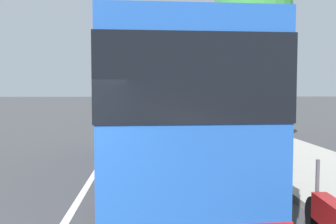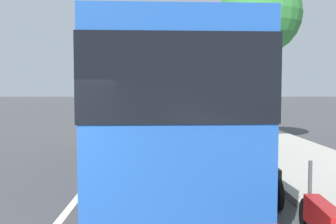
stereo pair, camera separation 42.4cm
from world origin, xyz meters
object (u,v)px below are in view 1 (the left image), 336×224
(motorcycle_mid_row, at_px, (334,222))
(roadside_tree_mid_block, at_px, (252,16))
(car_behind_bus, at_px, (154,104))
(utility_pole, at_px, (237,48))
(coach_bus, at_px, (160,103))
(car_ahead_same_lane, at_px, (159,112))
(car_oncoming, at_px, (153,107))
(motorcycle_far_end, at_px, (270,176))

(motorcycle_mid_row, relative_size, roadside_tree_mid_block, 0.30)
(car_behind_bus, height_order, utility_pole, utility_pole)
(coach_bus, relative_size, motorcycle_mid_row, 5.48)
(car_ahead_same_lane, height_order, car_oncoming, car_ahead_same_lane)
(motorcycle_mid_row, xyz_separation_m, car_ahead_same_lane, (22.12, 1.73, 0.24))
(motorcycle_far_end, relative_size, utility_pole, 0.25)
(car_oncoming, xyz_separation_m, roadside_tree_mid_block, (-20.40, -3.68, 4.71))
(coach_bus, bearing_deg, motorcycle_mid_row, -158.38)
(coach_bus, bearing_deg, car_behind_bus, -3.33)
(motorcycle_mid_row, relative_size, car_behind_bus, 0.50)
(car_ahead_same_lane, relative_size, car_behind_bus, 1.11)
(car_ahead_same_lane, bearing_deg, utility_pole, -159.92)
(coach_bus, relative_size, car_behind_bus, 2.77)
(car_oncoming, relative_size, roadside_tree_mid_block, 0.59)
(motorcycle_far_end, bearing_deg, coach_bus, 48.43)
(motorcycle_mid_row, bearing_deg, motorcycle_far_end, 2.79)
(roadside_tree_mid_block, distance_m, utility_pole, 3.61)
(car_ahead_same_lane, bearing_deg, coach_bus, 174.04)
(car_ahead_same_lane, xyz_separation_m, car_behind_bus, (14.53, 0.06, -0.05))
(motorcycle_mid_row, bearing_deg, car_ahead_same_lane, 7.80)
(motorcycle_mid_row, bearing_deg, utility_pole, -4.37)
(roadside_tree_mid_block, bearing_deg, coach_bus, 143.28)
(motorcycle_mid_row, bearing_deg, coach_bus, 27.34)
(car_oncoming, bearing_deg, car_ahead_same_lane, -175.81)
(motorcycle_mid_row, xyz_separation_m, utility_pole, (14.01, -1.89, 3.97))
(car_ahead_same_lane, distance_m, car_oncoming, 8.81)
(coach_bus, relative_size, car_ahead_same_lane, 2.50)
(motorcycle_mid_row, xyz_separation_m, motorcycle_far_end, (2.95, -0.03, -0.00))
(motorcycle_far_end, xyz_separation_m, car_oncoming, (27.98, 2.02, 0.20))
(utility_pole, bearing_deg, motorcycle_far_end, 170.43)
(car_ahead_same_lane, relative_size, car_oncoming, 1.11)
(roadside_tree_mid_block, bearing_deg, car_ahead_same_lane, 16.43)
(car_ahead_same_lane, height_order, car_behind_bus, car_ahead_same_lane)
(motorcycle_mid_row, relative_size, car_oncoming, 0.51)
(car_behind_bus, xyz_separation_m, roadside_tree_mid_block, (-26.12, -3.47, 4.71))
(roadside_tree_mid_block, xyz_separation_m, utility_pole, (3.48, -0.21, -0.94))
(coach_bus, height_order, car_ahead_same_lane, coach_bus)
(roadside_tree_mid_block, height_order, utility_pole, utility_pole)
(utility_pole, bearing_deg, motorcycle_mid_row, 172.31)
(coach_bus, distance_m, car_ahead_same_lane, 17.00)
(car_oncoming, height_order, utility_pole, utility_pole)
(coach_bus, bearing_deg, motorcycle_far_end, -136.09)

